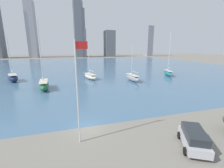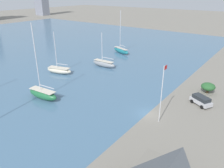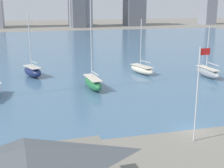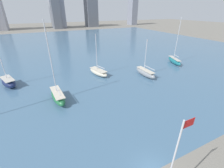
% 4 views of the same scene
% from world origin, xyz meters
% --- Properties ---
extents(harbor_water, '(180.00, 140.00, 0.00)m').
position_xyz_m(harbor_water, '(0.00, 70.00, 0.00)').
color(harbor_water, '#476B89').
rests_on(harbor_water, ground_plane).
extents(flag_pole, '(1.24, 0.14, 10.49)m').
position_xyz_m(flag_pole, '(-1.10, -2.89, 5.72)').
color(flag_pole, silver).
rests_on(flag_pole, ground_plane).
extents(sailboat_cream, '(4.36, 7.98, 11.61)m').
position_xyz_m(sailboat_cream, '(4.88, 30.59, 0.94)').
color(sailboat_cream, beige).
rests_on(sailboat_cream, harbor_water).
extents(sailboat_teal, '(4.59, 8.70, 15.30)m').
position_xyz_m(sailboat_teal, '(33.16, 28.81, 1.10)').
color(sailboat_teal, '#1E757F').
rests_on(sailboat_teal, harbor_water).
extents(sailboat_green, '(2.93, 7.93, 15.97)m').
position_xyz_m(sailboat_green, '(-7.81, 21.11, 1.17)').
color(sailboat_green, '#236B3D').
rests_on(sailboat_green, harbor_water).
extents(sailboat_gray, '(2.20, 8.05, 10.35)m').
position_xyz_m(sailboat_gray, '(16.83, 24.00, 1.04)').
color(sailboat_gray, gray).
rests_on(sailboat_gray, harbor_water).
extents(sailboat_navy, '(4.77, 7.03, 13.03)m').
position_xyz_m(sailboat_navy, '(-18.02, 33.43, 1.17)').
color(sailboat_navy, '#19234C').
rests_on(sailboat_navy, harbor_water).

